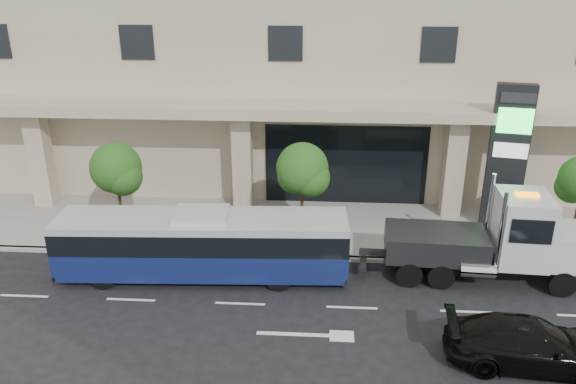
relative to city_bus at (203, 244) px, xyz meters
The scene contains 9 objects.
ground 5.85m from the city_bus, ahead, with size 120.00×120.00×0.00m, color black.
sidewalk 7.45m from the city_bus, 39.39° to the left, with size 120.00×6.00×0.15m, color gray.
curb 6.05m from the city_bus, 16.26° to the left, with size 120.00×0.30×0.15m, color gray.
tree_left 5.65m from the city_bus, 143.04° to the left, with size 2.27×2.20×4.22m.
tree_mid 5.25m from the city_bus, 41.31° to the left, with size 2.28×2.20×4.38m.
city_bus is the anchor object (origin of this frame).
tow_truck 11.21m from the city_bus, ahead, with size 8.73×2.58×3.96m.
black_sedan 11.79m from the city_bus, 22.86° to the right, with size 2.03×4.99×1.45m, color black.
signage_pylon 13.81m from the city_bus, 22.29° to the left, with size 1.72×0.91×6.57m.
Camera 1 is at (-1.17, -18.60, 11.13)m, focal length 35.00 mm.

